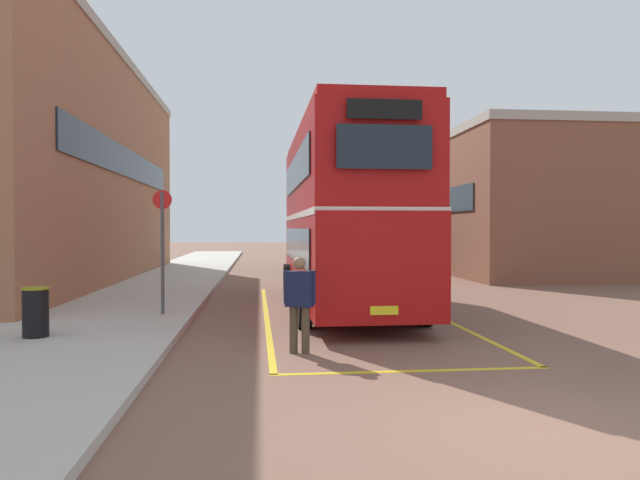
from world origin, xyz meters
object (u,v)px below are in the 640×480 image
object	(u,v)px
pedestrian_boarding	(300,298)
bus_stop_sign	(162,240)
double_decker_bus	(343,214)
single_deck_bus	(359,238)
litter_bin	(36,312)

from	to	relation	value
pedestrian_boarding	bus_stop_sign	distance (m)	4.97
double_decker_bus	single_deck_bus	world-z (taller)	double_decker_bus
double_decker_bus	bus_stop_sign	distance (m)	4.79
litter_bin	single_deck_bus	bearing A→B (deg)	64.31
litter_bin	bus_stop_sign	world-z (taller)	bus_stop_sign
pedestrian_boarding	litter_bin	world-z (taller)	pedestrian_boarding
litter_bin	bus_stop_sign	bearing A→B (deg)	55.58
pedestrian_boarding	litter_bin	xyz separation A→B (m)	(-4.75, 1.25, -0.35)
bus_stop_sign	litter_bin	bearing A→B (deg)	-124.42
double_decker_bus	litter_bin	bearing A→B (deg)	-145.51
double_decker_bus	litter_bin	distance (m)	7.87
double_decker_bus	bus_stop_sign	xyz separation A→B (m)	(-4.45, -1.64, -0.66)
pedestrian_boarding	litter_bin	distance (m)	4.92
bus_stop_sign	double_decker_bus	bearing A→B (deg)	20.20
litter_bin	pedestrian_boarding	bearing A→B (deg)	-14.72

